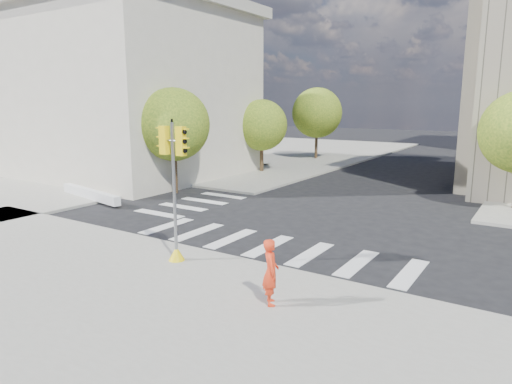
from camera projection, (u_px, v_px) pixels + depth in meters
ground at (295, 234)px, 19.38m from camera, size 160.00×160.00×0.00m
sidewalk_near at (66, 347)px, 10.30m from camera, size 30.00×14.00×0.15m
sidewalk_far_left at (247, 152)px, 51.45m from camera, size 28.00×40.00×0.15m
classical_building at (117, 90)px, 35.39m from camera, size 19.00×15.00×12.70m
tree_lw_near at (174, 125)px, 27.46m from camera, size 4.40×4.40×6.41m
tree_lw_mid at (262, 125)px, 35.79m from camera, size 4.00×4.00×5.77m
tree_lw_far at (317, 113)px, 43.88m from camera, size 4.80×4.80×6.95m
traffic_signal at (175, 202)px, 15.36m from camera, size 1.07×0.56×4.83m
photographer at (271, 272)px, 12.17m from camera, size 0.75×0.79×1.82m
planter_wall at (90, 194)px, 25.94m from camera, size 5.97×1.52×0.50m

